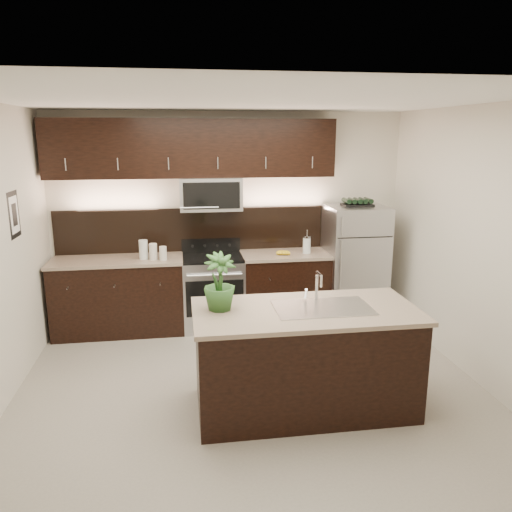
# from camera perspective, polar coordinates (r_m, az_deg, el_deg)

# --- Properties ---
(ground) EXTENTS (4.50, 4.50, 0.00)m
(ground) POSITION_cam_1_polar(r_m,az_deg,el_deg) (5.05, -0.55, -14.86)
(ground) COLOR gray
(ground) RESTS_ON ground
(room_walls) EXTENTS (4.52, 4.02, 2.71)m
(room_walls) POSITION_cam_1_polar(r_m,az_deg,el_deg) (4.44, -1.95, 4.39)
(room_walls) COLOR beige
(room_walls) RESTS_ON ground
(counter_run) EXTENTS (3.51, 0.65, 0.94)m
(counter_run) POSITION_cam_1_polar(r_m,az_deg,el_deg) (6.38, -6.76, -4.10)
(counter_run) COLOR black
(counter_run) RESTS_ON ground
(upper_fixtures) EXTENTS (3.49, 0.40, 1.66)m
(upper_fixtures) POSITION_cam_1_polar(r_m,az_deg,el_deg) (6.23, -6.99, 11.10)
(upper_fixtures) COLOR black
(upper_fixtures) RESTS_ON counter_run
(island) EXTENTS (1.96, 0.96, 0.94)m
(island) POSITION_cam_1_polar(r_m,az_deg,el_deg) (4.56, 5.57, -11.58)
(island) COLOR black
(island) RESTS_ON ground
(sink_faucet) EXTENTS (0.84, 0.50, 0.28)m
(sink_faucet) POSITION_cam_1_polar(r_m,az_deg,el_deg) (4.42, 7.58, -5.68)
(sink_faucet) COLOR silver
(sink_faucet) RESTS_ON island
(refrigerator) EXTENTS (0.74, 0.67, 1.53)m
(refrigerator) POSITION_cam_1_polar(r_m,az_deg,el_deg) (6.62, 11.17, -0.97)
(refrigerator) COLOR #B2B2B7
(refrigerator) RESTS_ON ground
(wine_rack) EXTENTS (0.38, 0.23, 0.09)m
(wine_rack) POSITION_cam_1_polar(r_m,az_deg,el_deg) (6.46, 11.51, 5.98)
(wine_rack) COLOR black
(wine_rack) RESTS_ON refrigerator
(plant) EXTENTS (0.35, 0.35, 0.50)m
(plant) POSITION_cam_1_polar(r_m,az_deg,el_deg) (4.28, -4.19, -2.96)
(plant) COLOR #285120
(plant) RESTS_ON island
(canisters) EXTENTS (0.33, 0.19, 0.23)m
(canisters) POSITION_cam_1_polar(r_m,az_deg,el_deg) (6.16, -11.93, 0.56)
(canisters) COLOR silver
(canisters) RESTS_ON counter_run
(french_press) EXTENTS (0.10, 0.10, 0.29)m
(french_press) POSITION_cam_1_polar(r_m,az_deg,el_deg) (6.38, 5.82, 1.30)
(french_press) COLOR silver
(french_press) RESTS_ON counter_run
(bananas) EXTENTS (0.21, 0.18, 0.06)m
(bananas) POSITION_cam_1_polar(r_m,az_deg,el_deg) (6.29, 2.69, 0.42)
(bananas) COLOR gold
(bananas) RESTS_ON counter_run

